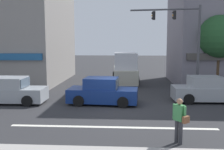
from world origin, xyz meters
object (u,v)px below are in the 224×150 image
at_px(utility_pole_near_left, 12,31).
at_px(sedan_parked_curbside, 206,90).
at_px(box_truck_waiting_far, 125,69).
at_px(pedestrian_foreground_with_bag, 180,118).
at_px(street_tree, 219,37).
at_px(traffic_light_mast, 184,35).
at_px(sedan_crossing_rightbound, 11,91).
at_px(sedan_crossing_leftbound, 103,92).

distance_m(utility_pole_near_left, sedan_parked_curbside, 14.41).
relative_size(box_truck_waiting_far, pedestrian_foreground_with_bag, 3.41).
height_order(street_tree, box_truck_waiting_far, street_tree).
xyz_separation_m(street_tree, pedestrian_foreground_with_bag, (-4.84, -10.72, -3.11)).
xyz_separation_m(box_truck_waiting_far, sedan_parked_curbside, (5.09, -7.11, -0.54)).
bearing_deg(utility_pole_near_left, street_tree, 2.04).
relative_size(traffic_light_mast, sedan_parked_curbside, 1.50).
relative_size(sedan_crossing_rightbound, box_truck_waiting_far, 0.72).
bearing_deg(pedestrian_foreground_with_bag, box_truck_waiting_far, 98.45).
bearing_deg(traffic_light_mast, pedestrian_foreground_with_bag, -102.29).
bearing_deg(box_truck_waiting_far, sedan_parked_curbside, -54.39).
bearing_deg(utility_pole_near_left, sedan_crossing_leftbound, -29.74).
bearing_deg(sedan_crossing_rightbound, traffic_light_mast, 18.01).
distance_m(traffic_light_mast, sedan_parked_curbside, 4.35).
height_order(street_tree, utility_pole_near_left, utility_pole_near_left).
height_order(sedan_parked_curbside, sedan_crossing_leftbound, same).
xyz_separation_m(street_tree, sedan_crossing_leftbound, (-8.20, -4.66, -3.35)).
bearing_deg(box_truck_waiting_far, sedan_crossing_leftbound, -98.78).
xyz_separation_m(utility_pole_near_left, sedan_parked_curbside, (13.54, -3.11, -3.81)).
height_order(utility_pole_near_left, sedan_crossing_leftbound, utility_pole_near_left).
distance_m(traffic_light_mast, sedan_crossing_leftbound, 7.32).
height_order(utility_pole_near_left, pedestrian_foreground_with_bag, utility_pole_near_left).
height_order(traffic_light_mast, sedan_parked_curbside, traffic_light_mast).
distance_m(sedan_crossing_rightbound, sedan_crossing_leftbound, 5.56).
bearing_deg(box_truck_waiting_far, traffic_light_mast, -47.96).
distance_m(box_truck_waiting_far, pedestrian_foreground_with_bag, 14.32).
distance_m(street_tree, traffic_light_mast, 3.01).
xyz_separation_m(traffic_light_mast, sedan_crossing_leftbound, (-5.43, -3.47, -3.46)).
bearing_deg(traffic_light_mast, box_truck_waiting_far, 132.04).
relative_size(sedan_crossing_rightbound, sedan_parked_curbside, 1.00).
bearing_deg(utility_pole_near_left, pedestrian_foreground_with_bag, -43.92).
bearing_deg(sedan_crossing_rightbound, box_truck_waiting_far, 50.32).
relative_size(sedan_parked_curbside, sedan_crossing_leftbound, 0.98).
relative_size(utility_pole_near_left, traffic_light_mast, 1.41).
distance_m(sedan_crossing_rightbound, sedan_parked_curbside, 11.96).
bearing_deg(sedan_crossing_rightbound, sedan_crossing_leftbound, 1.03).
xyz_separation_m(street_tree, sedan_parked_curbside, (-1.85, -3.66, -3.35)).
bearing_deg(utility_pole_near_left, box_truck_waiting_far, 25.33).
distance_m(box_truck_waiting_far, sedan_parked_curbside, 8.76).
height_order(traffic_light_mast, sedan_crossing_rightbound, traffic_light_mast).
xyz_separation_m(traffic_light_mast, sedan_parked_curbside, (0.91, -2.47, -3.46)).
bearing_deg(street_tree, sedan_parked_curbside, -116.86).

